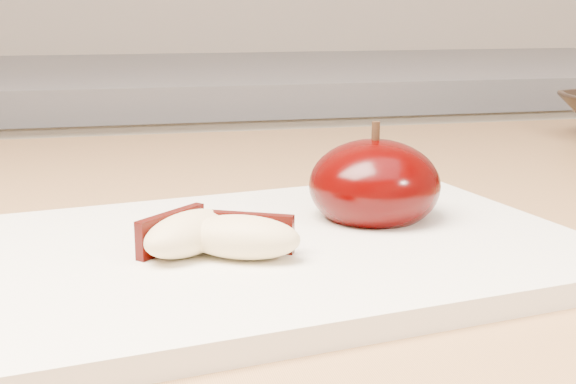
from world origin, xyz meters
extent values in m
cube|color=silver|center=(0.00, 1.20, 0.45)|extent=(2.40, 0.60, 0.90)
cube|color=slate|center=(0.00, 1.20, 0.92)|extent=(2.40, 0.62, 0.04)
cube|color=#B07E4C|center=(0.00, 0.50, 0.88)|extent=(1.64, 0.64, 0.04)
cube|color=white|center=(-0.07, 0.39, 0.91)|extent=(0.33, 0.26, 0.01)
ellipsoid|color=#2C0000|center=(-0.01, 0.42, 0.93)|extent=(0.08, 0.08, 0.05)
cylinder|color=black|center=(-0.01, 0.42, 0.96)|extent=(0.00, 0.00, 0.01)
ellipsoid|color=beige|center=(-0.12, 0.37, 0.92)|extent=(0.06, 0.06, 0.02)
cube|color=black|center=(-0.13, 0.38, 0.92)|extent=(0.04, 0.03, 0.02)
ellipsoid|color=beige|center=(-0.10, 0.36, 0.92)|extent=(0.06, 0.05, 0.02)
cube|color=black|center=(-0.10, 0.37, 0.92)|extent=(0.04, 0.02, 0.02)
camera|label=1|loc=(-0.16, 0.00, 1.03)|focal=50.00mm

